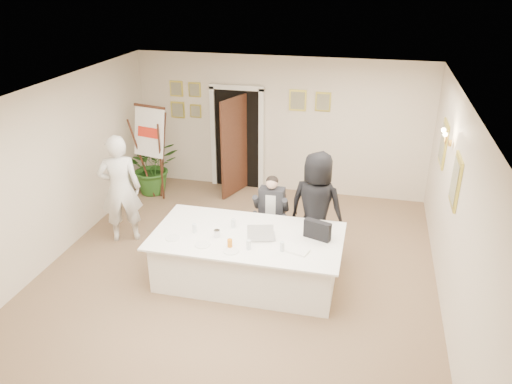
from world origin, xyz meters
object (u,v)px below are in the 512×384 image
object	(u,v)px
standing_man	(120,189)
paper_stack	(298,251)
seated_man	(271,213)
potted_palm	(153,166)
oj_glass	(230,244)
steel_jug	(217,234)
flip_chart	(155,158)
laptop	(262,228)
conference_table	(247,257)
laptop_bag	(317,230)
standing_woman	(316,207)

from	to	relation	value
standing_man	paper_stack	xyz separation A→B (m)	(3.19, -1.02, -0.16)
seated_man	potted_palm	distance (m)	3.31
seated_man	oj_glass	bearing A→B (deg)	-116.21
steel_jug	flip_chart	bearing A→B (deg)	129.40
steel_jug	potted_palm	bearing A→B (deg)	128.83
paper_stack	potted_palm	bearing A→B (deg)	139.60
laptop	steel_jug	xyz separation A→B (m)	(-0.65, -0.15, -0.08)
conference_table	flip_chart	size ratio (longest dim) A/B	1.44
standing_man	laptop_bag	world-z (taller)	standing_man
paper_stack	laptop	bearing A→B (deg)	153.08
laptop	standing_man	bearing A→B (deg)	149.44
flip_chart	potted_palm	bearing A→B (deg)	123.65
conference_table	standing_man	distance (m)	2.56
seated_man	potted_palm	size ratio (longest dim) A/B	1.13
flip_chart	paper_stack	bearing A→B (deg)	-39.06
oj_glass	potted_palm	bearing A→B (deg)	129.58
standing_man	laptop	xyz separation A→B (m)	(2.62, -0.73, -0.04)
laptop_bag	oj_glass	distance (m)	1.28
standing_man	standing_woman	bearing A→B (deg)	157.56
potted_palm	paper_stack	xyz separation A→B (m)	(3.51, -2.99, 0.21)
potted_palm	steel_jug	distance (m)	3.66
standing_man	paper_stack	size ratio (longest dim) A/B	6.84
potted_palm	oj_glass	xyz separation A→B (m)	(2.56, -3.10, 0.26)
paper_stack	steel_jug	size ratio (longest dim) A/B	2.53
laptop	steel_jug	distance (m)	0.67
standing_man	steel_jug	bearing A→B (deg)	130.91
standing_woman	laptop_bag	size ratio (longest dim) A/B	4.59
paper_stack	oj_glass	size ratio (longest dim) A/B	2.14
flip_chart	standing_man	world-z (taller)	flip_chart
laptop_bag	potted_palm	bearing A→B (deg)	164.44
paper_stack	steel_jug	bearing A→B (deg)	173.45
seated_man	laptop	world-z (taller)	seated_man
flip_chart	paper_stack	size ratio (longest dim) A/B	6.94
laptop	laptop_bag	size ratio (longest dim) A/B	0.97
laptop_bag	standing_man	bearing A→B (deg)	-170.86
flip_chart	laptop_bag	distance (m)	4.17
potted_palm	oj_glass	size ratio (longest dim) A/B	8.95
potted_palm	oj_glass	world-z (taller)	potted_palm
laptop_bag	paper_stack	distance (m)	0.49
conference_table	potted_palm	bearing A→B (deg)	135.10
seated_man	potted_palm	xyz separation A→B (m)	(-2.85, 1.67, -0.07)
laptop_bag	paper_stack	bearing A→B (deg)	-96.44
conference_table	standing_woman	world-z (taller)	standing_woman
standing_man	laptop	distance (m)	2.72
seated_man	laptop_bag	world-z (taller)	seated_man
laptop_bag	steel_jug	size ratio (longest dim) A/B	3.61
conference_table	paper_stack	distance (m)	0.94
conference_table	standing_woman	size ratio (longest dim) A/B	1.53
seated_man	paper_stack	distance (m)	1.47
standing_woman	oj_glass	bearing A→B (deg)	65.13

